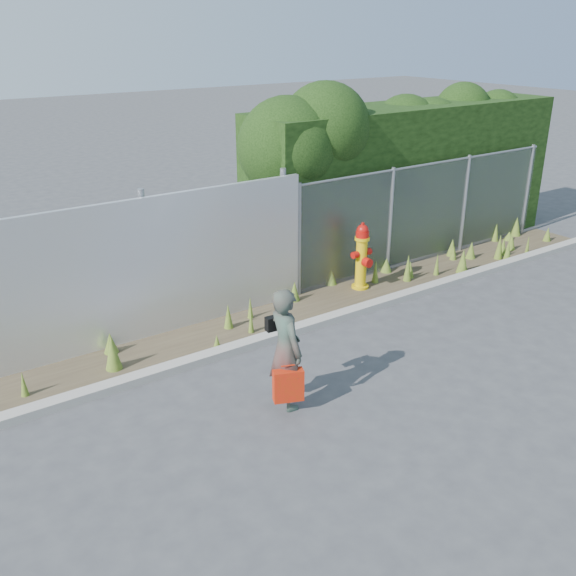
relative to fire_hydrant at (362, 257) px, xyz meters
The scene contains 10 objects.
ground 3.43m from the fire_hydrant, 129.67° to the right, with size 80.00×80.00×0.00m, color #3C3C3F.
curb 2.37m from the fire_hydrant, 159.62° to the right, with size 16.00×0.22×0.12m, color gray.
weed_strip 1.34m from the fire_hydrant, behind, with size 16.00×1.36×0.54m.
corrugated_fence 5.44m from the fire_hydrant, behind, with size 8.50×0.21×2.30m.
chainlink_fence 2.17m from the fire_hydrant, 10.78° to the left, with size 6.50×0.07×2.05m.
hedge 2.74m from the fire_hydrant, 35.25° to the left, with size 7.62×1.90×3.58m.
fire_hydrant is the anchor object (origin of this frame).
woman 4.10m from the fire_hydrant, 144.25° to the right, with size 0.58×0.38×1.59m, color #106753.
red_tote_bag 4.28m from the fire_hydrant, 142.96° to the right, with size 0.38×0.14×0.49m.
black_shoulder_bag 4.00m from the fire_hydrant, 146.94° to the right, with size 0.24×0.10×0.18m.
Camera 1 is at (-5.16, -5.56, 4.50)m, focal length 40.00 mm.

